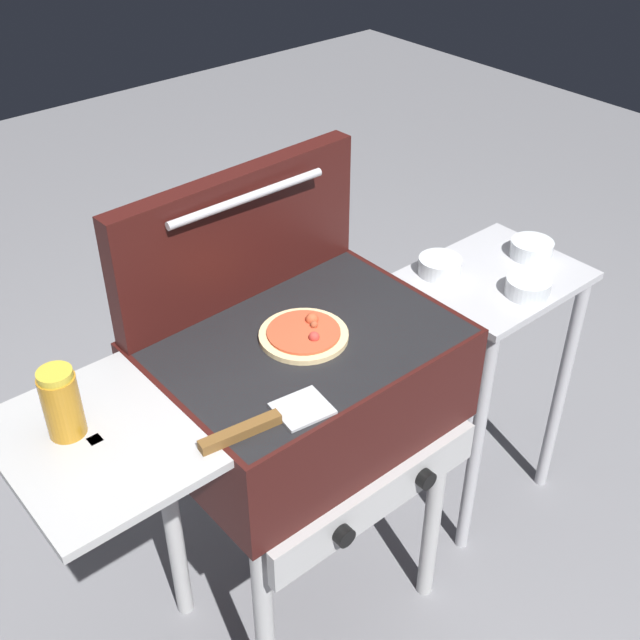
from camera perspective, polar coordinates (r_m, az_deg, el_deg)
ground_plane at (r=2.33m, az=-0.99°, el=-19.28°), size 8.00×8.00×0.00m
grill at (r=1.76m, az=-1.50°, el=-5.20°), size 0.96×0.53×0.90m
grill_lid_open at (r=1.74m, az=-5.85°, el=6.03°), size 0.63×0.09×0.30m
pizza_pepperoni at (r=1.67m, az=-1.20°, el=-1.04°), size 0.19×0.19×0.04m
sauce_jar at (r=1.48m, az=-18.02°, el=-5.67°), size 0.07×0.07×0.14m
spatula at (r=1.47m, az=-3.85°, el=-7.30°), size 0.27×0.10×0.02m
prep_table at (r=2.27m, az=11.82°, el=-1.66°), size 0.44×0.36×0.79m
topping_bowl_near at (r=2.11m, az=8.56°, el=3.81°), size 0.11×0.11×0.04m
topping_bowl_far at (r=2.07m, az=14.67°, el=2.28°), size 0.11×0.11×0.04m
topping_bowl_middle at (r=2.24m, az=14.90°, el=4.92°), size 0.12×0.12×0.04m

